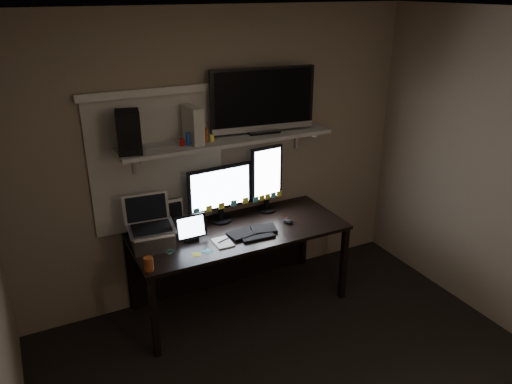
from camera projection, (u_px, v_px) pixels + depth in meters
ceiling at (363, 16)px, 2.34m from camera, size 3.60×3.60×0.00m
back_wall at (220, 158)px, 4.30m from camera, size 3.60×0.00×3.60m
window_blinds at (158, 163)px, 4.04m from camera, size 1.10×0.02×1.10m
desk at (234, 242)px, 4.36m from camera, size 1.80×0.75×0.73m
wall_shelf at (228, 140)px, 4.07m from camera, size 1.80×0.35×0.03m
monitor_landscape at (220, 194)px, 4.25m from camera, size 0.59×0.09×0.51m
monitor_portrait at (267, 179)px, 4.43m from camera, size 0.31×0.08×0.62m
keyboard at (253, 232)px, 4.13m from camera, size 0.43×0.19×0.03m
mouse at (288, 221)px, 4.31m from camera, size 0.09×0.11×0.04m
notepad at (223, 243)px, 3.97m from camera, size 0.14×0.19×0.01m
tablet at (191, 228)px, 3.98m from camera, size 0.26×0.11×0.22m
file_sorter at (169, 215)px, 4.15m from camera, size 0.21×0.10×0.26m
laptop at (151, 224)px, 3.84m from camera, size 0.38×0.32×0.40m
cup at (149, 264)px, 3.58m from camera, size 0.08×0.08×0.10m
sticky_notes at (187, 250)px, 3.87m from camera, size 0.29×0.22×0.00m
tv at (263, 101)px, 4.12m from camera, size 0.91×0.27×0.54m
game_console at (193, 125)px, 3.90m from camera, size 0.11×0.25×0.29m
speaker at (129, 132)px, 3.66m from camera, size 0.21×0.24×0.31m
bottles at (197, 135)px, 3.89m from camera, size 0.22×0.08×0.13m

